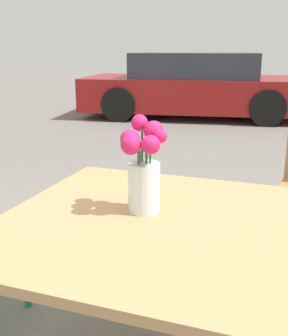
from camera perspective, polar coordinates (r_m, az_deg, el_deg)
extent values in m
cube|color=tan|center=(1.41, 0.57, -7.42)|extent=(1.00, 1.03, 0.03)
cylinder|color=tan|center=(2.07, -6.57, -10.19)|extent=(0.05, 0.05, 0.67)
cylinder|color=tan|center=(1.89, 17.70, -13.61)|extent=(0.05, 0.05, 0.67)
cylinder|color=silver|center=(1.43, 0.00, -2.63)|extent=(0.11, 0.11, 0.17)
cylinder|color=silver|center=(1.45, 0.00, -3.91)|extent=(0.10, 0.10, 0.09)
cylinder|color=#337038|center=(1.42, 0.84, -0.95)|extent=(0.01, 0.01, 0.24)
sphere|color=#D11E60|center=(1.38, 2.23, 4.34)|extent=(0.05, 0.05, 0.05)
cylinder|color=#337038|center=(1.43, 0.29, -0.77)|extent=(0.01, 0.01, 0.24)
sphere|color=#D11E60|center=(1.41, 1.33, 5.04)|extent=(0.07, 0.07, 0.07)
cylinder|color=#337038|center=(1.44, -0.25, -0.07)|extent=(0.01, 0.01, 0.27)
sphere|color=#D11E60|center=(1.44, -0.61, 6.15)|extent=(0.06, 0.06, 0.06)
cylinder|color=#337038|center=(1.43, -0.56, -1.27)|extent=(0.01, 0.01, 0.22)
sphere|color=#D11E60|center=(1.40, -1.90, 3.91)|extent=(0.07, 0.07, 0.07)
cylinder|color=#337038|center=(1.41, -0.76, -1.65)|extent=(0.01, 0.01, 0.21)
sphere|color=#D11E60|center=(1.35, -1.80, 3.20)|extent=(0.07, 0.07, 0.07)
cylinder|color=#337038|center=(1.41, 0.39, -1.63)|extent=(0.01, 0.01, 0.22)
sphere|color=#D11E60|center=(1.34, 1.04, 3.15)|extent=(0.06, 0.06, 0.06)
cylinder|color=#197A47|center=(2.19, -15.77, -12.87)|extent=(0.03, 0.03, 0.42)
cube|color=#9E7047|center=(2.75, 18.64, -6.92)|extent=(0.12, 0.33, 0.43)
cube|color=maroon|center=(8.02, 6.84, 10.04)|extent=(4.22, 2.29, 0.58)
cube|color=#2D333D|center=(7.98, 6.96, 13.68)|extent=(2.41, 1.91, 0.44)
cylinder|color=black|center=(7.38, -3.42, 8.59)|extent=(0.62, 0.26, 0.60)
cylinder|color=black|center=(9.02, -0.87, 9.97)|extent=(0.62, 0.26, 0.60)
cylinder|color=black|center=(7.22, 16.36, 7.81)|extent=(0.62, 0.26, 0.60)
cylinder|color=black|center=(8.89, 15.31, 9.32)|extent=(0.62, 0.26, 0.60)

